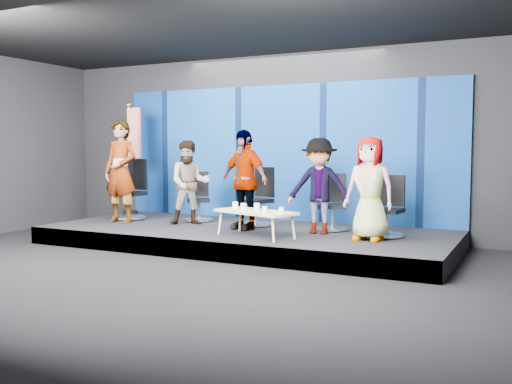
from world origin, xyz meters
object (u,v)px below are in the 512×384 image
coffee_table (256,213)px  mug_b (244,207)px  chair_d (333,212)px  mug_e (281,210)px  chair_c (258,207)px  panelist_e (370,189)px  panelist_c (244,180)px  panelist_d (319,186)px  mug_c (257,207)px  chair_a (131,199)px  mug_a (235,205)px  chair_b (199,205)px  chair_e (388,217)px  panelist_a (121,172)px  panelist_b (190,183)px  flag_stand (132,156)px  mug_d (265,209)px

coffee_table → mug_b: bearing=-170.1°
chair_d → mug_e: chair_d is taller
chair_c → panelist_e: 2.37m
panelist_c → panelist_d: size_ratio=1.10×
panelist_d → coffee_table: 1.15m
mug_c → chair_a: bearing=165.3°
mug_a → mug_c: same height
chair_b → mug_c: (1.81, -1.17, 0.16)m
chair_e → mug_e: size_ratio=11.39×
chair_b → chair_c: 1.30m
chair_a → chair_e: 5.05m
chair_b → chair_c: (1.30, -0.09, 0.04)m
panelist_e → panelist_d: bearing=169.7°
panelist_a → panelist_d: 3.81m
panelist_c → coffee_table: bearing=-33.9°
chair_c → panelist_e: panelist_e is taller
panelist_a → chair_c: bearing=16.0°
mug_a → chair_a: bearing=164.5°
chair_b → panelist_d: 2.69m
panelist_b → mug_e: 2.40m
chair_d → chair_e: (1.01, -0.32, 0.00)m
chair_b → panelist_d: (2.61, -0.50, 0.46)m
chair_b → mug_e: bearing=-63.1°
chair_a → panelist_b: size_ratio=0.77×
chair_d → mug_c: chair_d is taller
chair_d → panelist_c: bearing=-168.4°
panelist_b → coffee_table: size_ratio=1.05×
chair_a → panelist_b: bearing=-5.9°
mug_b → chair_d: bearing=51.0°
panelist_c → chair_c: bearing=104.6°
mug_a → mug_c: (0.43, -0.07, 0.00)m
chair_b → mug_b: (1.64, -1.29, 0.16)m
panelist_a → coffee_table: (3.03, -0.45, -0.57)m
mug_b → flag_stand: (-3.34, 1.46, 0.77)m
panelist_c → chair_b: bearing=171.5°
mug_a → chair_e: bearing=18.3°
panelist_c → flag_stand: 3.10m
panelist_b → panelist_c: bearing=-38.2°
mug_b → chair_c: bearing=106.0°
chair_c → chair_d: 1.39m
panelist_d → mug_a: (-1.22, -0.59, -0.31)m
mug_e → mug_c: bearing=159.0°
panelist_e → mug_d: size_ratio=18.03×
mug_c → chair_c: bearing=115.6°
mug_e → chair_d: bearing=75.1°
chair_b → panelist_b: 0.67m
mug_a → mug_b: (0.26, -0.20, 0.00)m
chair_c → panelist_e: size_ratio=0.67×
chair_b → panelist_e: 3.64m
chair_a → mug_a: size_ratio=10.96×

